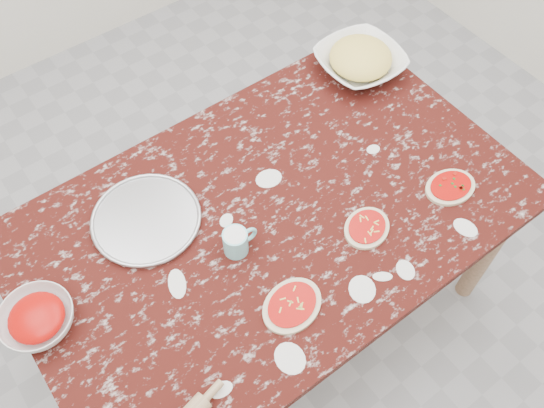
{
  "coord_description": "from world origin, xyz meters",
  "views": [
    {
      "loc": [
        -0.59,
        -0.8,
        2.28
      ],
      "look_at": [
        0.0,
        0.0,
        0.8
      ],
      "focal_mm": 38.16,
      "sensor_mm": 36.0,
      "label": 1
    }
  ],
  "objects_px": {
    "cheese_bowl": "(360,62)",
    "flour_mug": "(237,241)",
    "pizza_tray": "(146,220)",
    "sauce_bowl": "(38,319)",
    "worktable": "(272,226)"
  },
  "relations": [
    {
      "from": "cheese_bowl",
      "to": "flour_mug",
      "type": "distance_m",
      "value": 0.89
    },
    {
      "from": "pizza_tray",
      "to": "sauce_bowl",
      "type": "distance_m",
      "value": 0.43
    },
    {
      "from": "cheese_bowl",
      "to": "flour_mug",
      "type": "bearing_deg",
      "value": -155.69
    },
    {
      "from": "pizza_tray",
      "to": "flour_mug",
      "type": "height_order",
      "value": "flour_mug"
    },
    {
      "from": "worktable",
      "to": "pizza_tray",
      "type": "distance_m",
      "value": 0.4
    },
    {
      "from": "cheese_bowl",
      "to": "flour_mug",
      "type": "height_order",
      "value": "flour_mug"
    },
    {
      "from": "sauce_bowl",
      "to": "cheese_bowl",
      "type": "bearing_deg",
      "value": 9.73
    },
    {
      "from": "sauce_bowl",
      "to": "pizza_tray",
      "type": "bearing_deg",
      "value": 16.95
    },
    {
      "from": "cheese_bowl",
      "to": "worktable",
      "type": "bearing_deg",
      "value": -153.45
    },
    {
      "from": "worktable",
      "to": "pizza_tray",
      "type": "height_order",
      "value": "pizza_tray"
    },
    {
      "from": "worktable",
      "to": "pizza_tray",
      "type": "xyz_separation_m",
      "value": [
        -0.33,
        0.21,
        0.09
      ]
    },
    {
      "from": "worktable",
      "to": "flour_mug",
      "type": "relative_size",
      "value": 14.15
    },
    {
      "from": "pizza_tray",
      "to": "cheese_bowl",
      "type": "relative_size",
      "value": 1.08
    },
    {
      "from": "worktable",
      "to": "flour_mug",
      "type": "height_order",
      "value": "flour_mug"
    },
    {
      "from": "sauce_bowl",
      "to": "flour_mug",
      "type": "height_order",
      "value": "flour_mug"
    }
  ]
}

